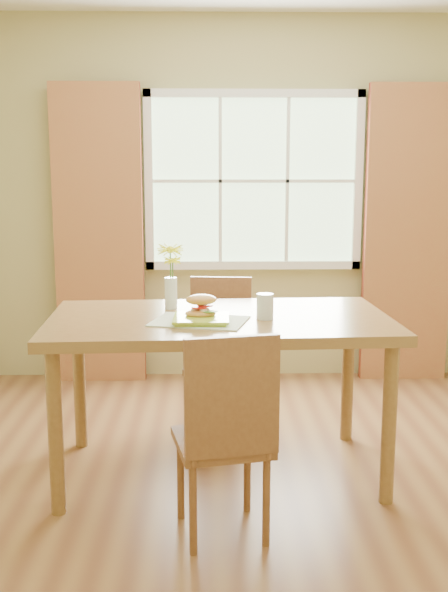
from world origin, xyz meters
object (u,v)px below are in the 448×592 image
object	(u,v)px
chair_far	(219,346)
flower_vase	(171,271)
water_glass	(265,307)
chair_near	(226,428)
croissant_sandwich	(201,306)
dining_table	(220,333)

from	to	relation	value
chair_far	flower_vase	bearing A→B (deg)	-111.91
water_glass	chair_near	bearing A→B (deg)	-108.43
chair_near	chair_far	bearing A→B (deg)	78.58
croissant_sandwich	water_glass	distance (m)	0.32
water_glass	flower_vase	distance (m)	0.57
chair_far	water_glass	distance (m)	0.89
croissant_sandwich	chair_far	bearing A→B (deg)	77.19
dining_table	water_glass	distance (m)	0.28
croissant_sandwich	water_glass	size ratio (longest dim) A/B	1.30
chair_near	water_glass	bearing A→B (deg)	59.84
chair_far	flower_vase	world-z (taller)	flower_vase
chair_far	water_glass	world-z (taller)	water_glass
dining_table	chair_near	xyz separation A→B (m)	(0.02, -0.70, -0.25)
chair_near	water_glass	size ratio (longest dim) A/B	7.30
chair_near	water_glass	distance (m)	0.77
dining_table	chair_far	xyz separation A→B (m)	(0.01, 0.70, -0.25)
dining_table	flower_vase	distance (m)	0.44
water_glass	chair_far	bearing A→B (deg)	105.90
chair_near	croissant_sandwich	distance (m)	0.72
water_glass	flower_vase	world-z (taller)	flower_vase
dining_table	croissant_sandwich	bearing A→B (deg)	-131.60
chair_near	water_glass	xyz separation A→B (m)	(0.21, 0.63, 0.39)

